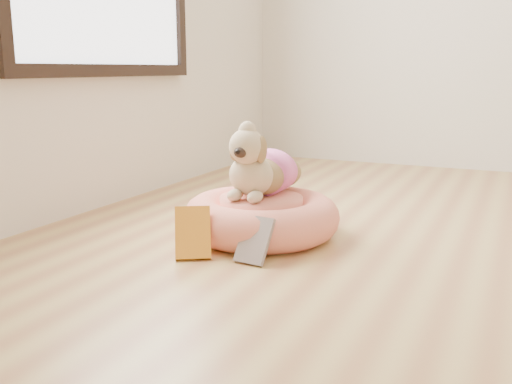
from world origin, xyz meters
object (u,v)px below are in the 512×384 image
at_px(dog, 260,157).
at_px(book_yellow, 193,233).
at_px(book_white, 254,240).
at_px(pet_bed, 261,217).

bearing_deg(dog, book_yellow, -104.24).
distance_m(dog, book_white, 0.44).
height_order(dog, book_yellow, dog).
bearing_deg(book_white, pet_bed, 115.68).
bearing_deg(dog, pet_bed, -59.12).
relative_size(dog, book_white, 2.47).
xyz_separation_m(dog, book_yellow, (-0.09, -0.38, -0.23)).
bearing_deg(book_yellow, dog, 45.01).
height_order(pet_bed, dog, dog).
height_order(dog, book_white, dog).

